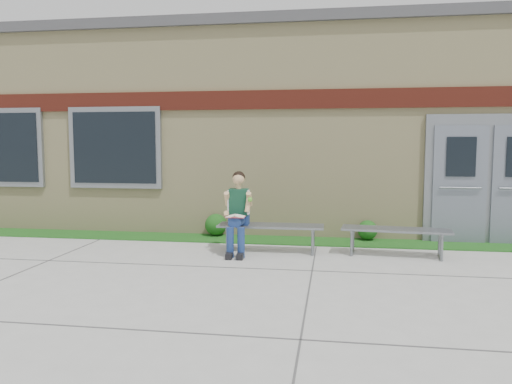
# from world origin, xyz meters

# --- Properties ---
(ground) EXTENTS (80.00, 80.00, 0.00)m
(ground) POSITION_xyz_m (0.00, 0.00, 0.00)
(ground) COLOR #9E9E99
(ground) RESTS_ON ground
(grass_strip) EXTENTS (16.00, 0.80, 0.02)m
(grass_strip) POSITION_xyz_m (0.00, 2.60, 0.01)
(grass_strip) COLOR #184713
(grass_strip) RESTS_ON ground
(school_building) EXTENTS (16.20, 6.22, 4.20)m
(school_building) POSITION_xyz_m (-0.00, 5.99, 2.10)
(school_building) COLOR beige
(school_building) RESTS_ON ground
(bench_left) EXTENTS (1.74, 0.49, 0.45)m
(bench_left) POSITION_xyz_m (0.27, 1.67, 0.35)
(bench_left) COLOR slate
(bench_left) RESTS_ON ground
(bench_right) EXTENTS (1.73, 0.64, 0.44)m
(bench_right) POSITION_xyz_m (2.27, 1.67, 0.34)
(bench_right) COLOR slate
(bench_right) RESTS_ON ground
(girl) EXTENTS (0.48, 0.79, 1.33)m
(girl) POSITION_xyz_m (-0.24, 1.46, 0.70)
(girl) COLOR navy
(girl) RESTS_ON ground
(shrub_mid) EXTENTS (0.42, 0.42, 0.42)m
(shrub_mid) POSITION_xyz_m (-0.94, 2.85, 0.23)
(shrub_mid) COLOR #184713
(shrub_mid) RESTS_ON grass_strip
(shrub_east) EXTENTS (0.36, 0.36, 0.36)m
(shrub_east) POSITION_xyz_m (1.91, 2.85, 0.20)
(shrub_east) COLOR #184713
(shrub_east) RESTS_ON grass_strip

